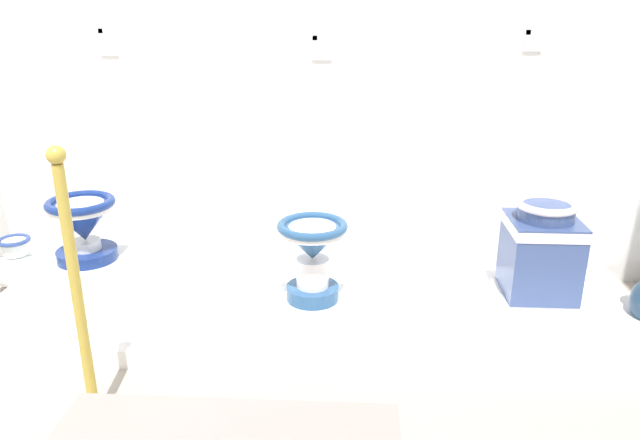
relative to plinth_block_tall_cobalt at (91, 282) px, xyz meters
name	(u,v)px	position (x,y,z in m)	size (l,w,h in m)	color
display_platform	(314,310)	(1.10, 0.07, -0.16)	(3.26, 1.00, 0.09)	white
plinth_block_tall_cobalt	(91,282)	(0.00, 0.00, 0.00)	(0.28, 0.39, 0.24)	white
antique_toilet_tall_cobalt	(83,223)	(0.00, 0.00, 0.31)	(0.32, 0.32, 0.31)	navy
plinth_block_pale_glazed	(313,304)	(1.10, 0.01, -0.09)	(0.35, 0.36, 0.06)	white
antique_toilet_pale_glazed	(312,249)	(1.10, 0.01, 0.20)	(0.33, 0.33, 0.40)	#29517F
plinth_block_central_ornate	(535,296)	(2.22, 0.16, -0.10)	(0.37, 0.32, 0.04)	white
antique_toilet_central_ornate	(541,247)	(2.22, 0.16, 0.17)	(0.34, 0.34, 0.48)	#384B7F
info_placard_first	(107,40)	(-0.01, 0.59, 1.12)	(0.10, 0.01, 0.16)	white
info_placard_second	(322,46)	(1.11, 0.59, 1.09)	(0.11, 0.01, 0.14)	white
info_placard_third	(533,39)	(2.18, 0.59, 1.13)	(0.09, 0.01, 0.12)	white
decorative_vase_spare	(19,268)	(-0.54, 0.30, -0.07)	(0.27, 0.27, 0.31)	navy
stanchion_post_near_left	(84,340)	(0.32, -0.79, 0.16)	(0.23, 0.23, 1.08)	gold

